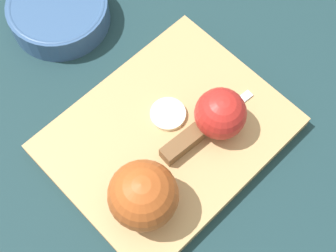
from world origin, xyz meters
TOP-DOWN VIEW (x-y plane):
  - ground_plane at (0.00, 0.00)m, footprint 4.00×4.00m
  - cutting_board at (0.00, 0.00)m, footprint 0.34×0.28m
  - apple_half_left at (-0.09, -0.06)m, footprint 0.09×0.09m
  - apple_half_right at (0.06, -0.04)m, footprint 0.07×0.07m
  - knife at (0.01, -0.03)m, footprint 0.16×0.02m
  - apple_slice at (0.02, 0.02)m, footprint 0.05×0.05m
  - bowl at (-0.00, 0.27)m, footprint 0.16×0.16m

SIDE VIEW (x-z plane):
  - ground_plane at x=0.00m, z-range 0.00..0.00m
  - cutting_board at x=0.00m, z-range 0.00..0.02m
  - bowl at x=0.00m, z-range 0.00..0.05m
  - apple_slice at x=0.02m, z-range 0.02..0.03m
  - knife at x=0.01m, z-range 0.02..0.04m
  - apple_half_right at x=0.06m, z-range 0.02..0.09m
  - apple_half_left at x=-0.09m, z-range 0.02..0.11m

